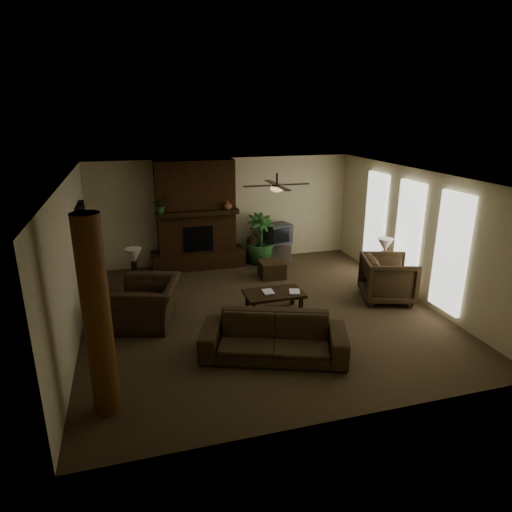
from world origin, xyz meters
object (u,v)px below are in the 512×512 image
object	(u,v)px
armchair_left	(147,296)
log_column	(97,318)
tv_stand	(276,251)
side_table_left	(138,288)
lamp_left	(134,257)
floor_plant	(260,250)
floor_vase	(253,247)
sofa	(274,331)
side_table_right	(379,276)
armchair_right	(388,277)
ottoman	(272,269)
lamp_right	(385,247)
coffee_table	(274,295)

from	to	relation	value
armchair_left	log_column	bearing A→B (deg)	0.33
log_column	tv_stand	size ratio (longest dim) A/B	3.29
side_table_left	lamp_left	xyz separation A→B (m)	(-0.03, -0.06, 0.73)
floor_plant	lamp_left	xyz separation A→B (m)	(-3.29, -1.68, 0.62)
floor_vase	lamp_left	distance (m)	3.64
floor_plant	lamp_left	size ratio (longest dim) A/B	2.09
sofa	side_table_right	size ratio (longest dim) A/B	4.41
armchair_left	tv_stand	size ratio (longest dim) A/B	1.54
tv_stand	side_table_right	world-z (taller)	side_table_right
side_table_left	side_table_right	bearing A→B (deg)	-8.20
armchair_right	ottoman	world-z (taller)	armchair_right
floor_vase	lamp_left	world-z (taller)	lamp_left
ottoman	floor_vase	bearing A→B (deg)	97.58
lamp_left	tv_stand	bearing A→B (deg)	25.87
side_table_left	lamp_right	world-z (taller)	lamp_right
tv_stand	side_table_left	distance (m)	4.18
armchair_left	ottoman	world-z (taller)	armchair_left
coffee_table	ottoman	bearing A→B (deg)	73.22
coffee_table	floor_plant	distance (m)	3.07
armchair_left	lamp_right	size ratio (longest dim) A/B	2.01
armchair_right	floor_vase	bearing A→B (deg)	51.38
lamp_left	side_table_right	distance (m)	5.60
armchair_right	side_table_left	size ratio (longest dim) A/B	1.98
log_column	tv_stand	distance (m)	7.12
floor_vase	lamp_left	xyz separation A→B (m)	(-3.12, -1.79, 0.57)
ottoman	lamp_left	xyz separation A→B (m)	(-3.28, -0.59, 0.80)
sofa	lamp_left	bearing A→B (deg)	146.48
tv_stand	coffee_table	bearing A→B (deg)	-88.00
ottoman	lamp_right	size ratio (longest dim) A/B	0.92
tv_stand	floor_plant	world-z (taller)	floor_plant
side_table_left	side_table_right	distance (m)	5.53
sofa	coffee_table	size ratio (longest dim) A/B	2.02
log_column	armchair_left	world-z (taller)	log_column
log_column	lamp_right	bearing A→B (deg)	25.74
floor_vase	floor_plant	world-z (taller)	floor_vase
tv_stand	side_table_right	size ratio (longest dim) A/B	1.55
armchair_right	coffee_table	distance (m)	2.58
floor_plant	floor_vase	bearing A→B (deg)	147.01
sofa	armchair_left	xyz separation A→B (m)	(-1.96, 1.84, 0.10)
log_column	lamp_left	size ratio (longest dim) A/B	4.31
armchair_right	lamp_right	bearing A→B (deg)	-4.48
lamp_right	coffee_table	bearing A→B (deg)	-169.11
floor_vase	floor_plant	bearing A→B (deg)	-32.99
log_column	tv_stand	xyz separation A→B (m)	(4.32, 5.55, -1.15)
log_column	side_table_left	world-z (taller)	log_column
armchair_right	tv_stand	bearing A→B (deg)	41.77
tv_stand	floor_plant	xyz separation A→B (m)	(-0.52, -0.16, 0.13)
floor_plant	side_table_left	world-z (taller)	floor_plant
lamp_right	log_column	bearing A→B (deg)	-154.26
ottoman	lamp_left	bearing A→B (deg)	-169.76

